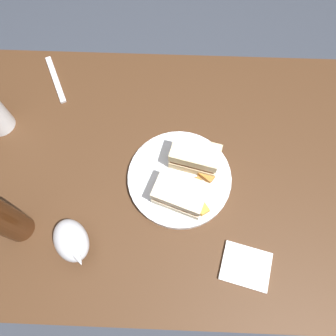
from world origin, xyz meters
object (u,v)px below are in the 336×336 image
object	(u,v)px
sandwich_half_right	(195,157)
napkin	(246,266)
sandwich_half_left	(180,193)
fork	(56,79)
plate	(179,178)
gravy_boat	(72,241)

from	to	relation	value
sandwich_half_right	napkin	bearing A→B (deg)	115.83
sandwich_half_left	fork	size ratio (longest dim) A/B	0.78
plate	fork	distance (m)	0.49
sandwich_half_right	plate	bearing A→B (deg)	49.14
plate	sandwich_half_left	bearing A→B (deg)	91.93
napkin	fork	bearing A→B (deg)	-43.96
napkin	fork	world-z (taller)	napkin
gravy_boat	napkin	xyz separation A→B (m)	(-0.40, 0.04, -0.04)
sandwich_half_left	fork	distance (m)	0.53
napkin	gravy_boat	bearing A→B (deg)	-5.15
sandwich_half_right	fork	world-z (taller)	sandwich_half_right
plate	gravy_boat	xyz separation A→B (m)	(0.24, 0.17, 0.03)
plate	napkin	size ratio (longest dim) A/B	2.40
napkin	fork	xyz separation A→B (m)	(0.54, -0.52, -0.00)
napkin	fork	size ratio (longest dim) A/B	0.61
fork	plate	bearing A→B (deg)	25.70
plate	sandwich_half_left	distance (m)	0.07
gravy_boat	fork	xyz separation A→B (m)	(0.14, -0.48, -0.04)
napkin	sandwich_half_left	bearing A→B (deg)	-44.97
napkin	fork	distance (m)	0.74
plate	sandwich_half_right	size ratio (longest dim) A/B	2.02
fork	sandwich_half_left	bearing A→B (deg)	21.17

